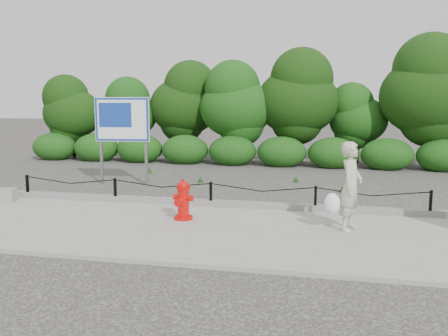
% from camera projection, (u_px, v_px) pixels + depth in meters
% --- Properties ---
extents(ground, '(90.00, 90.00, 0.00)m').
position_uv_depth(ground, '(211.00, 209.00, 11.56)').
color(ground, '#2D2B28').
rests_on(ground, ground).
extents(sidewalk, '(14.00, 4.00, 0.08)m').
position_uv_depth(sidewalk, '(188.00, 230.00, 9.62)').
color(sidewalk, gray).
rests_on(sidewalk, ground).
extents(curb, '(14.00, 0.22, 0.14)m').
position_uv_depth(curb, '(211.00, 203.00, 11.58)').
color(curb, slate).
rests_on(curb, sidewalk).
extents(chain_barrier, '(10.06, 0.06, 0.60)m').
position_uv_depth(chain_barrier, '(211.00, 191.00, 11.49)').
color(chain_barrier, black).
rests_on(chain_barrier, sidewalk).
extents(treeline, '(20.01, 3.75, 5.00)m').
position_uv_depth(treeline, '(284.00, 102.00, 19.59)').
color(treeline, black).
rests_on(treeline, ground).
extents(fire_hydrant, '(0.50, 0.51, 0.88)m').
position_uv_depth(fire_hydrant, '(183.00, 200.00, 10.24)').
color(fire_hydrant, red).
rests_on(fire_hydrant, sidewalk).
extents(pedestrian, '(0.82, 0.75, 1.77)m').
position_uv_depth(pedestrian, '(350.00, 187.00, 9.35)').
color(pedestrian, '#BBB9A0').
rests_on(pedestrian, sidewalk).
extents(advertising_sign, '(1.69, 0.33, 2.72)m').
position_uv_depth(advertising_sign, '(122.00, 123.00, 14.56)').
color(advertising_sign, slate).
rests_on(advertising_sign, ground).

